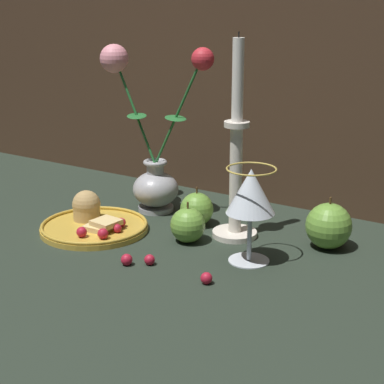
{
  "coord_description": "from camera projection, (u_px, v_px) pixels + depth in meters",
  "views": [
    {
      "loc": [
        0.61,
        -0.91,
        0.44
      ],
      "look_at": [
        0.04,
        -0.0,
        0.1
      ],
      "focal_mm": 60.0,
      "sensor_mm": 36.0,
      "label": 1
    }
  ],
  "objects": [
    {
      "name": "apple_beside_vase",
      "position": [
        329.0,
        226.0,
        1.13
      ],
      "size": [
        0.08,
        0.08,
        0.09
      ],
      "color": "#669938",
      "rests_on": "ground_plane"
    },
    {
      "name": "berry_by_glass_stem",
      "position": [
        150.0,
        260.0,
        1.07
      ],
      "size": [
        0.02,
        0.02,
        0.02
      ],
      "primitive_type": "sphere",
      "color": "#AD192D",
      "rests_on": "ground_plane"
    },
    {
      "name": "apple_near_glass",
      "position": [
        188.0,
        225.0,
        1.16
      ],
      "size": [
        0.06,
        0.06,
        0.08
      ],
      "color": "#669938",
      "rests_on": "ground_plane"
    },
    {
      "name": "ground_plane",
      "position": [
        176.0,
        241.0,
        1.18
      ],
      "size": [
        2.4,
        2.4,
        0.0
      ],
      "primitive_type": "plane",
      "color": "#232D23",
      "rests_on": "ground"
    },
    {
      "name": "vase",
      "position": [
        151.0,
        154.0,
        1.31
      ],
      "size": [
        0.26,
        0.09,
        0.34
      ],
      "color": "#A3A3A8",
      "rests_on": "ground_plane"
    },
    {
      "name": "candlestick",
      "position": [
        236.0,
        168.0,
        1.16
      ],
      "size": [
        0.08,
        0.08,
        0.37
      ],
      "color": "silver",
      "rests_on": "ground_plane"
    },
    {
      "name": "apple_at_table_edge",
      "position": [
        197.0,
        209.0,
        1.25
      ],
      "size": [
        0.07,
        0.07,
        0.08
      ],
      "color": "#669938",
      "rests_on": "ground_plane"
    },
    {
      "name": "wine_glass",
      "position": [
        251.0,
        195.0,
        1.05
      ],
      "size": [
        0.08,
        0.08,
        0.16
      ],
      "color": "silver",
      "rests_on": "ground_plane"
    },
    {
      "name": "berry_front_center",
      "position": [
        206.0,
        278.0,
        1.0
      ],
      "size": [
        0.02,
        0.02,
        0.02
      ],
      "primitive_type": "sphere",
      "color": "#AD192D",
      "rests_on": "ground_plane"
    },
    {
      "name": "plate_with_pastries",
      "position": [
        93.0,
        222.0,
        1.23
      ],
      "size": [
        0.21,
        0.21,
        0.07
      ],
      "color": "gold",
      "rests_on": "ground_plane"
    },
    {
      "name": "berry_near_plate",
      "position": [
        127.0,
        260.0,
        1.07
      ],
      "size": [
        0.02,
        0.02,
        0.02
      ],
      "primitive_type": "sphere",
      "color": "#AD192D",
      "rests_on": "ground_plane"
    }
  ]
}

